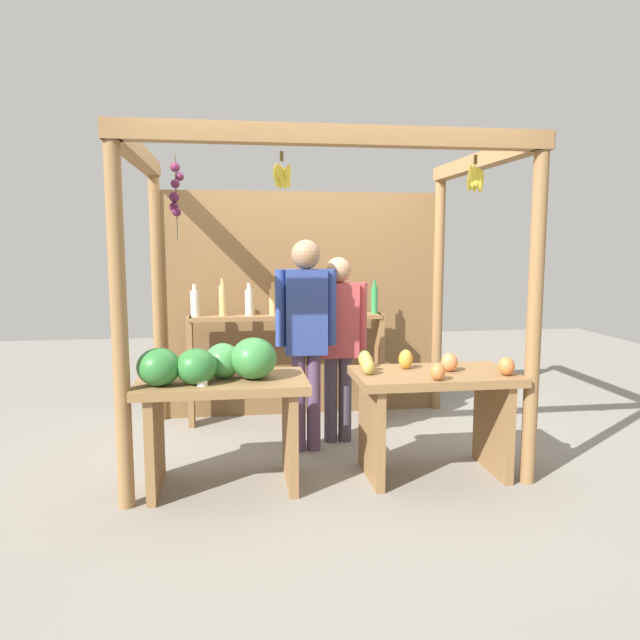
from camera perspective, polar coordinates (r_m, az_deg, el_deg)
ground_plane at (r=5.01m, az=-0.32°, el=-11.88°), size 12.00×12.00×0.00m
market_stall at (r=5.16m, az=-1.01°, el=4.42°), size 2.81×2.02×2.37m
fruit_counter_left at (r=4.06m, az=-9.66°, el=-6.58°), size 1.13×0.64×1.03m
fruit_counter_right at (r=4.35m, az=10.69°, el=-7.45°), size 1.13×0.64×0.89m
bottle_shelf_unit at (r=5.49m, az=-3.19°, el=-1.58°), size 1.80×0.22×1.33m
vendor_man at (r=4.68m, az=-1.35°, el=-0.50°), size 0.48×0.23×1.68m
vendor_woman at (r=4.92m, az=1.74°, el=-1.25°), size 0.48×0.21×1.54m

